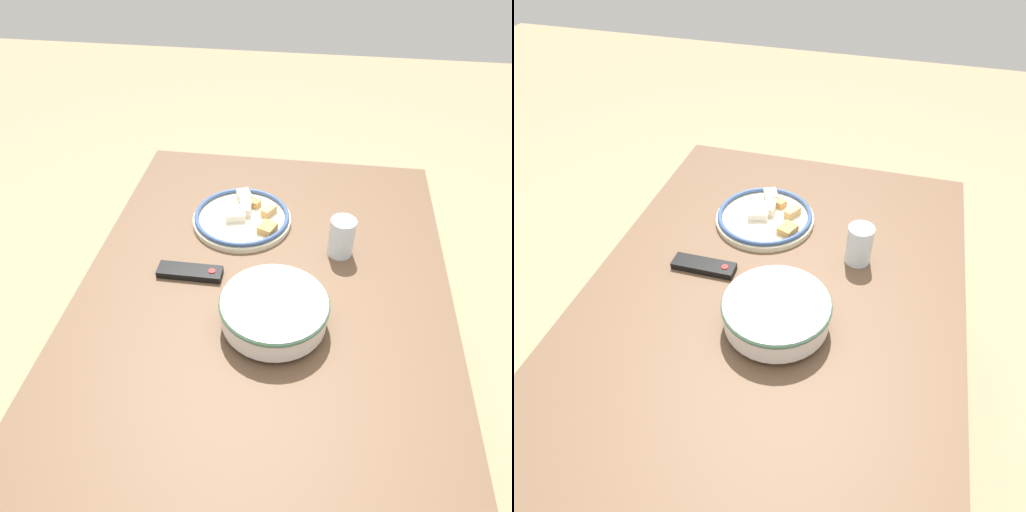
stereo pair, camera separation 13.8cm
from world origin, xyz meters
TOP-DOWN VIEW (x-y plane):
  - ground_plane at (0.00, 0.00)m, footprint 8.00×8.00m
  - dining_table at (0.00, 0.00)m, footprint 1.41×1.00m
  - noodle_bowl at (-0.10, -0.04)m, footprint 0.27×0.27m
  - food_plate at (0.31, 0.10)m, footprint 0.31×0.31m
  - tv_remote at (0.05, 0.21)m, footprint 0.05×0.18m
  - drinking_glass at (0.20, -0.20)m, footprint 0.07×0.07m

SIDE VIEW (x-z plane):
  - ground_plane at x=0.00m, z-range 0.00..0.00m
  - dining_table at x=0.00m, z-range 0.30..1.05m
  - tv_remote at x=0.05m, z-range 0.75..0.77m
  - food_plate at x=0.31m, z-range 0.74..0.79m
  - noodle_bowl at x=-0.10m, z-range 0.76..0.84m
  - drinking_glass at x=0.20m, z-range 0.75..0.87m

